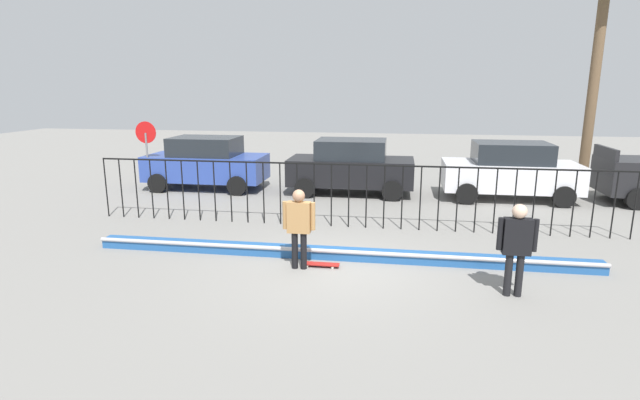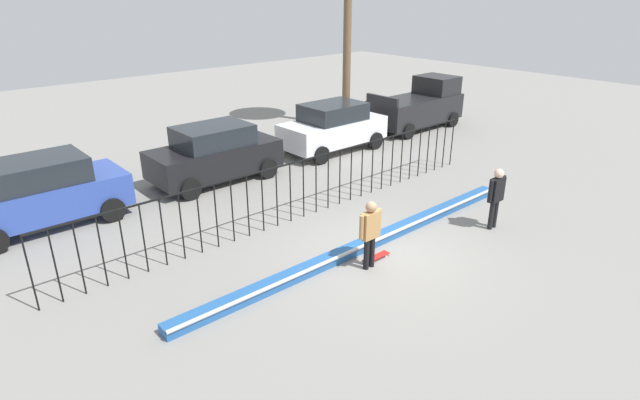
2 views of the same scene
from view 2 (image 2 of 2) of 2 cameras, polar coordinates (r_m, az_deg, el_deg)
ground_plane at (r=12.80m, az=6.80°, el=-6.00°), size 60.00×60.00×0.00m
bowl_coping_ledge at (r=13.03m, az=5.29°, el=-4.80°), size 11.00×0.40×0.27m
perimeter_fence at (r=14.32m, az=-1.86°, el=2.04°), size 14.04×0.04×1.71m
skateboarder at (r=11.74m, az=5.60°, el=-3.21°), size 0.68×0.25×1.68m
skateboard at (r=12.54m, az=6.24°, el=-6.31°), size 0.80×0.20×0.07m
camera_operator at (r=14.42m, az=18.97°, el=0.73°), size 0.69×0.26×1.70m
parked_car_blue at (r=15.75m, az=-28.51°, el=0.78°), size 4.30×2.12×1.90m
parked_car_black at (r=17.48m, az=-11.64°, el=5.13°), size 4.30×2.12×1.90m
parked_car_white at (r=20.43m, az=1.44°, el=8.12°), size 4.30×2.12×1.90m
pickup_truck at (r=24.36m, az=10.92°, el=10.27°), size 4.70×2.12×2.24m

